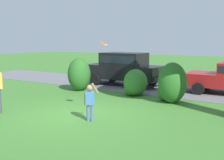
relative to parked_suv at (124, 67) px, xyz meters
name	(u,v)px	position (x,y,z in m)	size (l,w,h in m)	color
ground_plane	(78,115)	(1.98, -6.59, -1.08)	(80.00, 80.00, 0.00)	#3D752D
driveway_strip	(156,88)	(1.98, 0.16, -1.07)	(28.00, 4.40, 0.02)	slate
shrub_near_tree	(80,76)	(-1.13, -2.69, -0.30)	(1.18, 1.32, 1.72)	#286023
shrub_centre_left	(135,83)	(2.01, -2.37, -0.48)	(1.09, 1.30, 1.28)	#33702B
shrub_centre	(171,85)	(4.03, -2.89, -0.30)	(1.38, 1.29, 1.73)	#286023
parked_suv	(124,67)	(0.00, 0.00, 0.00)	(4.70, 2.11, 1.92)	black
child_thrower	(90,100)	(2.84, -7.01, -0.36)	(0.40, 0.35, 1.29)	#4C608C
frisbee	(104,44)	(2.79, -6.14, 1.45)	(0.28, 0.28, 0.18)	orange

